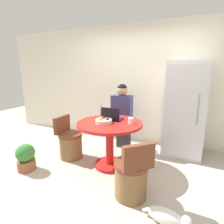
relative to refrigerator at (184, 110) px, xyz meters
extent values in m
plane|color=#B2A899|center=(-1.05, -1.22, -0.88)|extent=(12.00, 12.00, 0.00)
cube|color=silver|center=(-1.05, 0.40, 0.42)|extent=(7.00, 0.06, 2.60)
cube|color=silver|center=(0.00, 0.01, 0.00)|extent=(0.70, 0.68, 1.76)
cube|color=silver|center=(0.00, -0.34, 0.00)|extent=(0.68, 0.01, 1.66)
cylinder|color=gray|center=(0.21, -0.35, 0.09)|extent=(0.02, 0.02, 0.53)
cylinder|color=red|center=(-1.11, -0.99, -0.86)|extent=(0.52, 0.52, 0.05)
cylinder|color=red|center=(-1.11, -0.99, -0.49)|extent=(0.13, 0.13, 0.69)
cylinder|color=red|center=(-1.11, -0.99, -0.12)|extent=(1.07, 1.07, 0.04)
cylinder|color=brown|center=(-0.57, -1.58, -0.67)|extent=(0.41, 0.41, 0.42)
cylinder|color=brown|center=(-0.57, -1.58, -0.43)|extent=(0.44, 0.44, 0.06)
cube|color=brown|center=(-0.45, -1.71, -0.25)|extent=(0.34, 0.32, 0.31)
cylinder|color=brown|center=(-1.91, -0.98, -0.67)|extent=(0.41, 0.41, 0.42)
cylinder|color=brown|center=(-1.91, -0.98, -0.43)|extent=(0.44, 0.44, 0.06)
cube|color=brown|center=(-2.08, -0.97, -0.25)|extent=(0.08, 0.40, 0.31)
cube|color=#2D2D38|center=(-1.15, -0.14, -0.64)|extent=(0.28, 0.16, 0.47)
cube|color=#2D2D38|center=(-1.15, -0.20, -0.34)|extent=(0.32, 0.36, 0.14)
cube|color=navy|center=(-1.15, -0.28, -0.01)|extent=(0.40, 0.22, 0.52)
sphere|color=tan|center=(-1.15, -0.28, 0.35)|extent=(0.21, 0.21, 0.21)
sphere|color=black|center=(-1.15, -0.28, 0.38)|extent=(0.20, 0.20, 0.20)
cube|color=#141947|center=(-1.12, -0.82, -0.09)|extent=(0.32, 0.24, 0.02)
cube|color=black|center=(-1.12, -0.94, 0.02)|extent=(0.32, 0.01, 0.21)
cylinder|color=beige|center=(-1.19, -1.06, -0.07)|extent=(0.27, 0.27, 0.05)
sphere|color=#7A2D5B|center=(-1.13, -1.05, -0.04)|extent=(0.07, 0.07, 0.07)
sphere|color=red|center=(-1.22, -1.01, -0.04)|extent=(0.07, 0.07, 0.07)
sphere|color=gold|center=(-1.22, -1.11, -0.04)|extent=(0.08, 0.08, 0.08)
cylinder|color=white|center=(-0.77, -0.94, -0.05)|extent=(0.08, 0.08, 0.10)
cylinder|color=#9999A3|center=(-1.34, -0.82, -0.02)|extent=(0.06, 0.06, 0.17)
cylinder|color=#9999A3|center=(-1.34, -0.82, 0.10)|extent=(0.03, 0.03, 0.07)
ellipsoid|color=white|center=(-0.11, -1.86, -0.79)|extent=(0.39, 0.20, 0.18)
sphere|color=white|center=(0.10, -1.88, -0.76)|extent=(0.11, 0.11, 0.11)
cylinder|color=white|center=(-0.27, -1.83, -0.78)|extent=(0.16, 0.06, 0.13)
cylinder|color=#935638|center=(-2.33, -1.63, -0.80)|extent=(0.28, 0.28, 0.17)
sphere|color=#387A33|center=(-2.33, -1.63, -0.58)|extent=(0.30, 0.30, 0.30)
camera|label=1|loc=(-0.03, -3.51, 0.69)|focal=28.00mm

